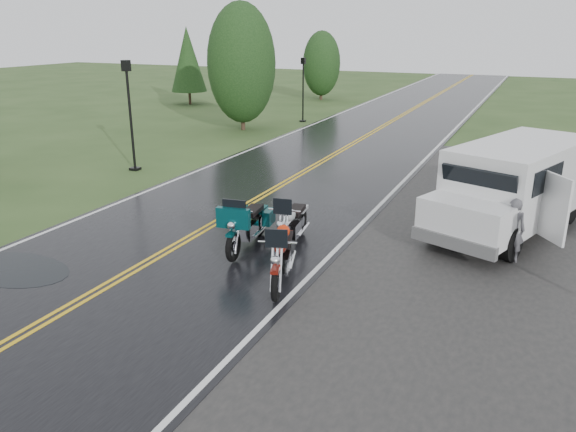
% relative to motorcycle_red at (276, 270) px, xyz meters
% --- Properties ---
extents(ground, '(120.00, 120.00, 0.00)m').
position_rel_motorcycle_red_xyz_m(ground, '(-3.64, 0.44, -0.73)').
color(ground, '#2D471E').
rests_on(ground, ground).
extents(road, '(8.00, 100.00, 0.04)m').
position_rel_motorcycle_red_xyz_m(road, '(-3.64, 10.44, -0.71)').
color(road, black).
rests_on(road, ground).
extents(motorcycle_red, '(1.63, 2.65, 1.47)m').
position_rel_motorcycle_red_xyz_m(motorcycle_red, '(0.00, 0.00, 0.00)').
color(motorcycle_red, '#5C110A').
rests_on(motorcycle_red, ground).
extents(motorcycle_teal, '(1.24, 2.62, 1.49)m').
position_rel_motorcycle_red_xyz_m(motorcycle_teal, '(-1.78, 1.39, 0.01)').
color(motorcycle_teal, '#05373A').
rests_on(motorcycle_teal, ground).
extents(motorcycle_silver, '(1.25, 2.58, 1.46)m').
position_rel_motorcycle_red_xyz_m(motorcycle_silver, '(-0.79, 1.94, -0.00)').
color(motorcycle_silver, '#9A9EA1').
rests_on(motorcycle_silver, ground).
extents(van_white, '(4.35, 6.67, 2.45)m').
position_rel_motorcycle_red_xyz_m(van_white, '(2.35, 4.87, 0.49)').
color(van_white, silver).
rests_on(van_white, ground).
extents(person_at_van, '(0.60, 0.42, 1.55)m').
position_rel_motorcycle_red_xyz_m(person_at_van, '(4.13, 4.20, 0.04)').
color(person_at_van, '#4E4D52').
rests_on(person_at_van, ground).
extents(lamp_post_near_left, '(0.36, 0.36, 4.21)m').
position_rel_motorcycle_red_xyz_m(lamp_post_near_left, '(-9.83, 7.78, 1.37)').
color(lamp_post_near_left, black).
rests_on(lamp_post_near_left, ground).
extents(lamp_post_far_left, '(0.32, 0.32, 3.69)m').
position_rel_motorcycle_red_xyz_m(lamp_post_far_left, '(-8.43, 21.30, 1.11)').
color(lamp_post_far_left, black).
rests_on(lamp_post_far_left, ground).
extents(tree_left_mid, '(3.61, 3.61, 5.64)m').
position_rel_motorcycle_red_xyz_m(tree_left_mid, '(-10.33, 17.47, 2.09)').
color(tree_left_mid, '#1E3D19').
rests_on(tree_left_mid, ground).
extents(tree_left_far, '(2.82, 2.82, 4.33)m').
position_rel_motorcycle_red_xyz_m(tree_left_far, '(-11.28, 31.57, 1.43)').
color(tree_left_far, '#1E3D19').
rests_on(tree_left_far, ground).
extents(pine_left_far, '(2.51, 2.51, 5.24)m').
position_rel_motorcycle_red_xyz_m(pine_left_far, '(-18.91, 25.16, 1.88)').
color(pine_left_far, '#1E3D19').
rests_on(pine_left_far, ground).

